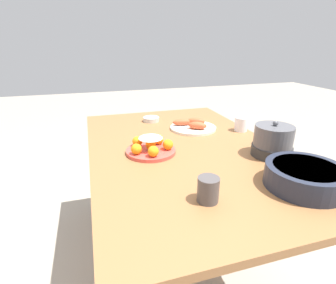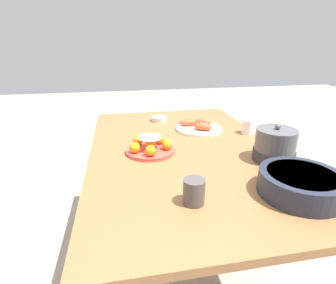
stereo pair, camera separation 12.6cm
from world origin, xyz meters
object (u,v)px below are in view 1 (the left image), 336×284
at_px(sauce_bowl, 151,119).
at_px(warming_pot, 273,141).
at_px(cup_near, 208,189).
at_px(seafood_platter, 193,126).
at_px(dining_table, 184,164).
at_px(cake_plate, 151,147).
at_px(cup_far, 241,124).
at_px(serving_bowl, 305,176).

bearing_deg(sauce_bowl, warming_pot, 30.10).
bearing_deg(cup_near, seafood_platter, 161.84).
height_order(dining_table, warming_pot, warming_pot).
bearing_deg(cake_plate, cup_near, 11.11).
relative_size(cup_near, cup_far, 1.06).
bearing_deg(warming_pot, cup_near, -59.83).
distance_m(dining_table, seafood_platter, 0.32).
bearing_deg(warming_pot, sauce_bowl, -149.90).
relative_size(dining_table, seafood_platter, 5.30).
height_order(dining_table, cup_far, cup_far).
distance_m(seafood_platter, cup_near, 0.76).
xyz_separation_m(seafood_platter, cup_near, (0.73, -0.24, 0.02)).
distance_m(serving_bowl, sauce_bowl, 1.03).
distance_m(cup_near, warming_pot, 0.51).
xyz_separation_m(seafood_platter, warming_pot, (0.47, 0.20, 0.05)).
relative_size(serving_bowl, warming_pot, 1.54).
bearing_deg(seafood_platter, serving_bowl, 10.22).
bearing_deg(sauce_bowl, seafood_platter, 41.78).
bearing_deg(cake_plate, serving_bowl, 44.77).
height_order(cup_near, warming_pot, warming_pot).
distance_m(dining_table, warming_pot, 0.44).
distance_m(seafood_platter, cup_far, 0.28).
xyz_separation_m(dining_table, serving_bowl, (0.49, 0.28, 0.14)).
bearing_deg(sauce_bowl, cup_near, -2.05).
distance_m(cup_near, cup_far, 0.79).
height_order(dining_table, cake_plate, cake_plate).
distance_m(dining_table, cup_near, 0.50).
xyz_separation_m(cake_plate, serving_bowl, (0.46, 0.46, 0.01)).
bearing_deg(serving_bowl, cup_near, -92.67).
relative_size(dining_table, cup_near, 16.96).
xyz_separation_m(cake_plate, cup_near, (0.45, 0.09, 0.01)).
bearing_deg(cup_far, warming_pot, -9.02).
relative_size(seafood_platter, cup_near, 3.20).
xyz_separation_m(serving_bowl, warming_pot, (-0.27, 0.07, 0.03)).
bearing_deg(cup_far, serving_bowl, -11.13).
bearing_deg(dining_table, warming_pot, 58.57).
bearing_deg(seafood_platter, dining_table, -30.12).
distance_m(dining_table, cake_plate, 0.22).
height_order(sauce_bowl, warming_pot, warming_pot).
relative_size(serving_bowl, cup_near, 3.26).
height_order(cake_plate, sauce_bowl, cake_plate).
height_order(seafood_platter, warming_pot, warming_pot).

